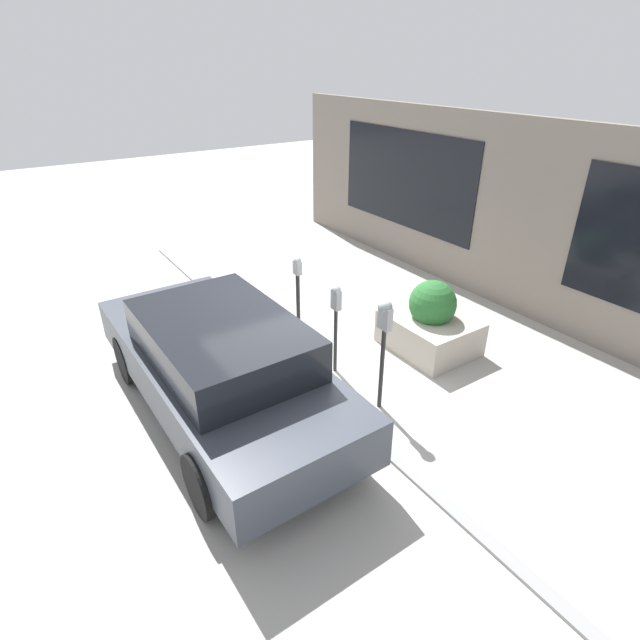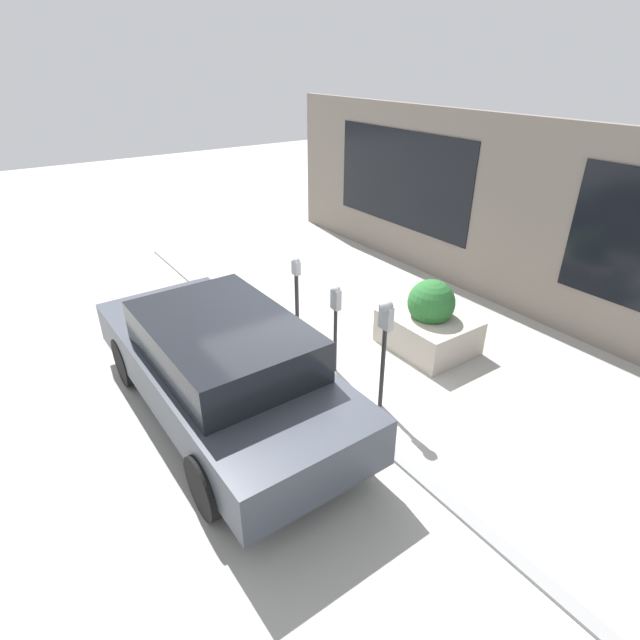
{
  "view_description": "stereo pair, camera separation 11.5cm",
  "coord_description": "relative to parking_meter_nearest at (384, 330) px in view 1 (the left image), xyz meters",
  "views": [
    {
      "loc": [
        -5.2,
        3.33,
        4.3
      ],
      "look_at": [
        0.0,
        -0.14,
        0.97
      ],
      "focal_mm": 28.0,
      "sensor_mm": 36.0,
      "label": 1
    },
    {
      "loc": [
        -5.13,
        3.42,
        4.3
      ],
      "look_at": [
        0.0,
        -0.14,
        0.97
      ],
      "focal_mm": 28.0,
      "sensor_mm": 36.0,
      "label": 2
    }
  ],
  "objects": [
    {
      "name": "curb_strip",
      "position": [
        1.04,
        0.5,
        -1.18
      ],
      "size": [
        13.5,
        0.16,
        0.04
      ],
      "color": "gray",
      "rests_on": "ground_plane"
    },
    {
      "name": "parking_meter_nearest",
      "position": [
        0.0,
        0.0,
        0.0
      ],
      "size": [
        0.2,
        0.17,
        1.62
      ],
      "color": "#232326",
      "rests_on": "ground_plane"
    },
    {
      "name": "parking_meter_middle",
      "position": [
        2.14,
        -0.02,
        -0.22
      ],
      "size": [
        0.14,
        0.12,
        1.51
      ],
      "color": "#232326",
      "rests_on": "ground_plane"
    },
    {
      "name": "parked_car_front",
      "position": [
        1.06,
        1.83,
        -0.41
      ],
      "size": [
        4.7,
        1.91,
        1.49
      ],
      "rotation": [
        0.0,
        0.0,
        0.02
      ],
      "color": "#383D47",
      "rests_on": "ground_plane"
    },
    {
      "name": "planter_box",
      "position": [
        0.76,
        -1.67,
        -0.75
      ],
      "size": [
        1.39,
        1.16,
        1.2
      ],
      "color": "#B2A899",
      "rests_on": "ground_plane"
    },
    {
      "name": "parking_meter_second",
      "position": [
        1.06,
        -0.0,
        -0.18
      ],
      "size": [
        0.15,
        0.13,
        1.43
      ],
      "color": "#232326",
      "rests_on": "ground_plane"
    },
    {
      "name": "building_facade",
      "position": [
        1.04,
        -4.05,
        0.52
      ],
      "size": [
        13.5,
        0.17,
        3.42
      ],
      "color": "slate",
      "rests_on": "ground_plane"
    },
    {
      "name": "ground_plane",
      "position": [
        1.04,
        0.42,
        -1.2
      ],
      "size": [
        40.0,
        40.0,
        0.0
      ],
      "primitive_type": "plane",
      "color": "#ADAAA3"
    }
  ]
}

